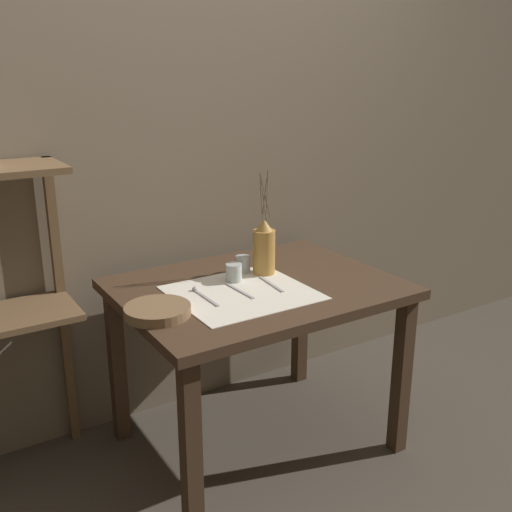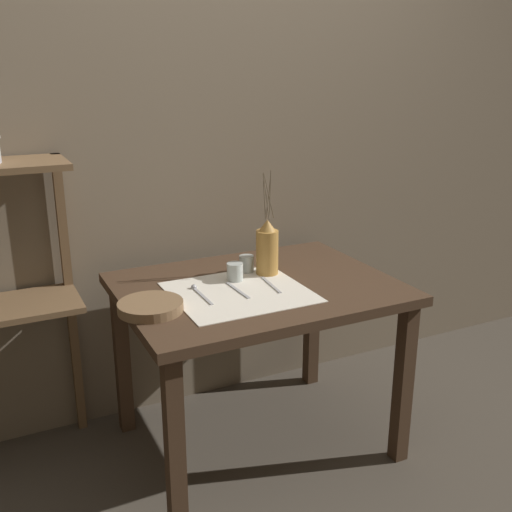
# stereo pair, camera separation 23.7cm
# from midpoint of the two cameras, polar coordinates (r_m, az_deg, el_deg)

# --- Properties ---
(ground_plane) EXTENTS (12.00, 12.00, 0.00)m
(ground_plane) POSITION_cam_midpoint_polar(r_m,az_deg,el_deg) (2.76, 2.68, -17.32)
(ground_plane) COLOR #473F35
(stone_wall_back) EXTENTS (7.00, 0.06, 2.40)m
(stone_wall_back) POSITION_cam_midpoint_polar(r_m,az_deg,el_deg) (2.76, -2.30, 9.72)
(stone_wall_back) COLOR #7A6B56
(stone_wall_back) RESTS_ON ground_plane
(wooden_table) EXTENTS (1.09, 0.84, 0.74)m
(wooden_table) POSITION_cam_midpoint_polar(r_m,az_deg,el_deg) (2.45, 2.89, -4.94)
(wooden_table) COLOR #422D1E
(wooden_table) RESTS_ON ground_plane
(wooden_shelf_unit) EXTENTS (0.55, 0.32, 1.25)m
(wooden_shelf_unit) POSITION_cam_midpoint_polar(r_m,az_deg,el_deg) (2.45, -20.69, -0.49)
(wooden_shelf_unit) COLOR brown
(wooden_shelf_unit) RESTS_ON ground_plane
(linen_cloth) EXTENTS (0.52, 0.47, 0.00)m
(linen_cloth) POSITION_cam_midpoint_polar(r_m,az_deg,el_deg) (2.32, 1.33, -3.51)
(linen_cloth) COLOR silver
(linen_cloth) RESTS_ON wooden_table
(pitcher_with_flowers) EXTENTS (0.09, 0.09, 0.44)m
(pitcher_with_flowers) POSITION_cam_midpoint_polar(r_m,az_deg,el_deg) (2.49, 3.79, 0.64)
(pitcher_with_flowers) COLOR #B7843D
(pitcher_with_flowers) RESTS_ON wooden_table
(wooden_bowl) EXTENTS (0.24, 0.24, 0.04)m
(wooden_bowl) POSITION_cam_midpoint_polar(r_m,az_deg,el_deg) (2.16, -6.93, -4.87)
(wooden_bowl) COLOR brown
(wooden_bowl) RESTS_ON wooden_table
(glass_tumbler_near) EXTENTS (0.07, 0.07, 0.07)m
(glass_tumbler_near) POSITION_cam_midpoint_polar(r_m,az_deg,el_deg) (2.43, 0.76, -1.55)
(glass_tumbler_near) COLOR #B7C1BC
(glass_tumbler_near) RESTS_ON wooden_table
(glass_tumbler_far) EXTENTS (0.06, 0.06, 0.07)m
(glass_tumbler_far) POSITION_cam_midpoint_polar(r_m,az_deg,el_deg) (2.54, 1.77, -0.77)
(glass_tumbler_far) COLOR #B7C1BC
(glass_tumbler_far) RESTS_ON wooden_table
(spoon_outer) EXTENTS (0.02, 0.20, 0.02)m
(spoon_outer) POSITION_cam_midpoint_polar(r_m,az_deg,el_deg) (2.32, -2.72, -3.37)
(spoon_outer) COLOR #A8A8AD
(spoon_outer) RESTS_ON wooden_table
(knife_center) EXTENTS (0.02, 0.19, 0.00)m
(knife_center) POSITION_cam_midpoint_polar(r_m,az_deg,el_deg) (2.33, 1.16, -3.33)
(knife_center) COLOR #A8A8AD
(knife_center) RESTS_ON wooden_table
(fork_outer) EXTENTS (0.03, 0.19, 0.00)m
(fork_outer) POSITION_cam_midpoint_polar(r_m,az_deg,el_deg) (2.39, 4.28, -2.79)
(fork_outer) COLOR #A8A8AD
(fork_outer) RESTS_ON wooden_table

